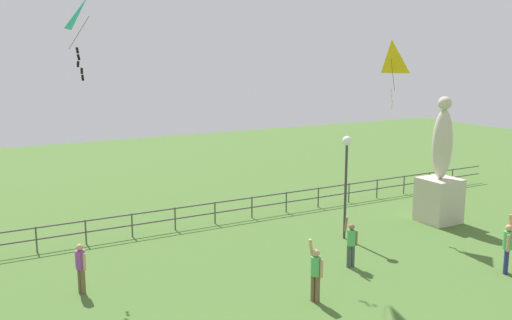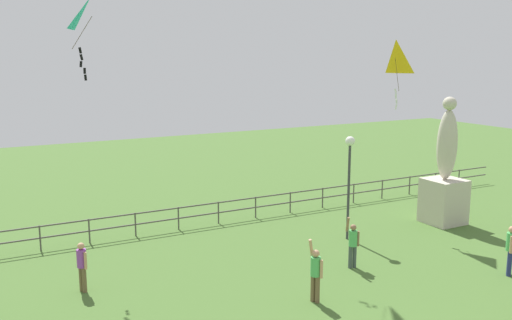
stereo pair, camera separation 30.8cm
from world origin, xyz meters
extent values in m
cube|color=beige|center=(10.12, 9.60, 0.95)|extent=(1.50, 1.50, 1.89)
ellipsoid|color=beige|center=(10.12, 9.60, 3.36)|extent=(0.90, 0.76, 2.93)
sphere|color=beige|center=(10.12, 9.60, 5.08)|extent=(0.56, 0.56, 0.56)
cylinder|color=#38383D|center=(5.22, 9.79, 1.85)|extent=(0.10, 0.10, 3.69)
sphere|color=white|center=(5.22, 9.79, 3.84)|extent=(0.36, 0.36, 0.36)
cylinder|color=brown|center=(-4.86, 9.63, 0.39)|extent=(0.13, 0.13, 0.78)
cylinder|color=brown|center=(-4.80, 9.49, 0.39)|extent=(0.13, 0.13, 0.78)
cylinder|color=purple|center=(-4.83, 9.56, 1.05)|extent=(0.29, 0.29, 0.55)
sphere|color=tan|center=(-4.83, 9.56, 1.43)|extent=(0.21, 0.21, 0.21)
cylinder|color=tan|center=(-4.91, 9.73, 1.02)|extent=(0.09, 0.09, 0.52)
cylinder|color=tan|center=(-4.76, 9.38, 1.02)|extent=(0.09, 0.09, 0.52)
cylinder|color=brown|center=(0.89, 5.72, 0.40)|extent=(0.14, 0.14, 0.80)
cylinder|color=brown|center=(0.95, 5.58, 0.40)|extent=(0.14, 0.14, 0.80)
cylinder|color=#4CB259|center=(0.92, 5.65, 1.08)|extent=(0.29, 0.29, 0.56)
sphere|color=tan|center=(0.92, 5.65, 1.47)|extent=(0.21, 0.21, 0.21)
cylinder|color=tan|center=(0.88, 5.85, 1.58)|extent=(0.23, 0.16, 0.54)
cylinder|color=tan|center=(0.99, 5.47, 1.05)|extent=(0.09, 0.09, 0.54)
cylinder|color=navy|center=(7.65, 4.41, 0.42)|extent=(0.14, 0.14, 0.83)
cylinder|color=navy|center=(7.52, 4.31, 0.42)|extent=(0.14, 0.14, 0.83)
cylinder|color=#4CB259|center=(7.58, 4.36, 1.13)|extent=(0.31, 0.31, 0.59)
sphere|color=tan|center=(7.58, 4.36, 1.54)|extent=(0.22, 0.22, 0.22)
cylinder|color=tan|center=(7.42, 4.23, 1.09)|extent=(0.09, 0.09, 0.56)
cylinder|color=#3F4C47|center=(3.44, 7.29, 0.38)|extent=(0.13, 0.13, 0.76)
cylinder|color=#3F4C47|center=(3.59, 7.26, 0.38)|extent=(0.13, 0.13, 0.76)
cylinder|color=#4CB259|center=(3.51, 7.28, 1.03)|extent=(0.28, 0.28, 0.54)
sphere|color=#8C6647|center=(3.51, 7.28, 1.41)|extent=(0.20, 0.20, 0.20)
cylinder|color=#8C6647|center=(3.34, 7.37, 1.51)|extent=(0.13, 0.21, 0.52)
cylinder|color=#8C6647|center=(3.69, 7.23, 1.00)|extent=(0.08, 0.08, 0.51)
pyramid|color=yellow|center=(7.84, 10.44, 6.92)|extent=(0.91, 1.04, 1.35)
cylinder|color=#4C381E|center=(8.09, 10.56, 6.25)|extent=(0.52, 0.27, 1.35)
cube|color=white|center=(8.02, 10.53, 5.59)|extent=(0.11, 0.05, 0.21)
cube|color=white|center=(8.07, 10.56, 5.37)|extent=(0.08, 0.01, 0.20)
cube|color=white|center=(8.16, 10.60, 5.15)|extent=(0.12, 0.02, 0.21)
cube|color=white|center=(8.12, 10.58, 4.93)|extent=(0.11, 0.04, 0.21)
pyramid|color=#19B2B2|center=(-3.61, 12.07, 8.26)|extent=(1.00, 1.16, 1.06)
cylinder|color=#4C381E|center=(-3.93, 12.19, 7.74)|extent=(0.66, 0.26, 1.06)
cube|color=black|center=(-4.03, 12.14, 7.17)|extent=(0.11, 0.01, 0.21)
cube|color=black|center=(-4.00, 12.15, 6.95)|extent=(0.12, 0.02, 0.21)
cube|color=black|center=(-4.03, 12.14, 6.73)|extent=(0.11, 0.05, 0.21)
cube|color=black|center=(-3.91, 12.20, 6.51)|extent=(0.09, 0.03, 0.20)
cube|color=black|center=(-3.89, 12.21, 6.29)|extent=(0.09, 0.03, 0.20)
cylinder|color=#4C4742|center=(-5.46, 14.00, 0.47)|extent=(0.06, 0.06, 0.95)
cylinder|color=#4C4742|center=(-3.71, 14.00, 0.47)|extent=(0.06, 0.06, 0.95)
cylinder|color=#4C4742|center=(-1.93, 14.00, 0.47)|extent=(0.06, 0.06, 0.95)
cylinder|color=#4C4742|center=(-0.14, 14.00, 0.47)|extent=(0.06, 0.06, 0.95)
cylinder|color=#4C4742|center=(1.65, 14.00, 0.47)|extent=(0.06, 0.06, 0.95)
cylinder|color=#4C4742|center=(3.44, 14.00, 0.47)|extent=(0.06, 0.06, 0.95)
cylinder|color=#4C4742|center=(5.22, 14.00, 0.47)|extent=(0.06, 0.06, 0.95)
cylinder|color=#4C4742|center=(6.99, 14.00, 0.47)|extent=(0.06, 0.06, 0.95)
cylinder|color=#4C4742|center=(8.80, 14.00, 0.47)|extent=(0.06, 0.06, 0.95)
cylinder|color=#4C4742|center=(10.58, 14.00, 0.47)|extent=(0.06, 0.06, 0.95)
cylinder|color=#4C4742|center=(12.38, 14.00, 0.47)|extent=(0.06, 0.06, 0.95)
cylinder|color=#4C4742|center=(14.18, 14.00, 0.47)|extent=(0.06, 0.06, 0.95)
cylinder|color=#4C4742|center=(15.93, 14.00, 0.47)|extent=(0.06, 0.06, 0.95)
cube|color=#4C4742|center=(0.00, 14.00, 0.91)|extent=(36.00, 0.05, 0.05)
cube|color=#4C4742|center=(0.00, 14.00, 0.47)|extent=(36.00, 0.05, 0.05)
camera|label=1|loc=(-8.01, -6.75, 6.99)|focal=39.31mm
camera|label=2|loc=(-7.74, -6.90, 6.99)|focal=39.31mm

